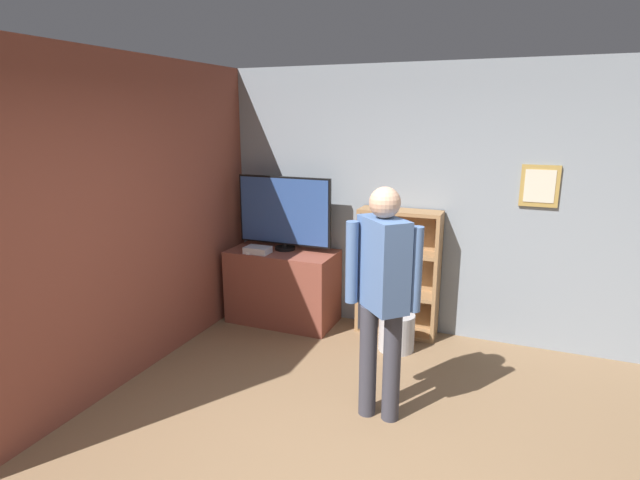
{
  "coord_description": "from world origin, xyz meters",
  "views": [
    {
      "loc": [
        0.77,
        -2.32,
        2.21
      ],
      "look_at": [
        -0.8,
        1.57,
        1.16
      ],
      "focal_mm": 28.0,
      "sensor_mm": 36.0,
      "label": 1
    }
  ],
  "objects_px": {
    "bookshelf": "(391,272)",
    "person": "(382,287)",
    "television": "(284,212)",
    "game_console": "(258,250)",
    "waste_bin": "(396,332)"
  },
  "relations": [
    {
      "from": "bookshelf",
      "to": "person",
      "type": "relative_size",
      "value": 0.75
    },
    {
      "from": "bookshelf",
      "to": "television",
      "type": "bearing_deg",
      "value": -174.55
    },
    {
      "from": "television",
      "to": "person",
      "type": "relative_size",
      "value": 0.6
    },
    {
      "from": "game_console",
      "to": "waste_bin",
      "type": "xyz_separation_m",
      "value": [
        1.52,
        -0.05,
        -0.65
      ]
    },
    {
      "from": "person",
      "to": "bookshelf",
      "type": "bearing_deg",
      "value": 147.13
    },
    {
      "from": "bookshelf",
      "to": "waste_bin",
      "type": "height_order",
      "value": "bookshelf"
    },
    {
      "from": "television",
      "to": "game_console",
      "type": "distance_m",
      "value": 0.49
    },
    {
      "from": "bookshelf",
      "to": "game_console",
      "type": "bearing_deg",
      "value": -165.55
    },
    {
      "from": "game_console",
      "to": "waste_bin",
      "type": "relative_size",
      "value": 0.72
    },
    {
      "from": "television",
      "to": "person",
      "type": "height_order",
      "value": "person"
    },
    {
      "from": "television",
      "to": "waste_bin",
      "type": "bearing_deg",
      "value": -12.14
    },
    {
      "from": "person",
      "to": "waste_bin",
      "type": "bearing_deg",
      "value": 142.75
    },
    {
      "from": "game_console",
      "to": "person",
      "type": "bearing_deg",
      "value": -35.4
    },
    {
      "from": "game_console",
      "to": "waste_bin",
      "type": "distance_m",
      "value": 1.66
    },
    {
      "from": "game_console",
      "to": "person",
      "type": "relative_size",
      "value": 0.15
    }
  ]
}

